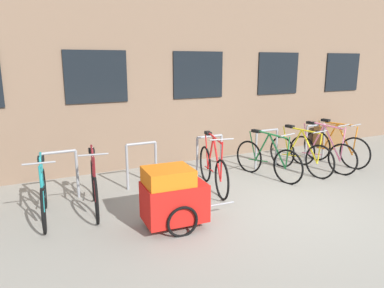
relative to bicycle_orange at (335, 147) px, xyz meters
name	(u,v)px	position (x,y,z in m)	size (l,w,h in m)	color
ground_plane	(283,204)	(-2.77, -1.41, -0.41)	(42.00, 42.00, 0.00)	gray
storefront_building	(145,51)	(-2.77, 5.49, 2.34)	(28.00, 7.44, 5.49)	#7A604C
bike_rack	(209,152)	(-3.17, 0.49, 0.14)	(6.63, 0.05, 0.90)	gray
bicycle_orange	(335,147)	(0.00, 0.00, 0.00)	(0.49, 1.72, 1.07)	black
bicycle_maroon	(94,187)	(-5.72, -0.19, -0.01)	(0.44, 1.72, 1.08)	black
bicycle_yellow	(300,155)	(-1.21, -0.12, -0.01)	(0.44, 1.76, 1.03)	black
bicycle_red	(213,168)	(-3.47, -0.20, 0.00)	(0.53, 1.75, 1.11)	black
bicycle_teal	(44,195)	(-6.50, -0.19, -0.03)	(0.44, 1.66, 1.05)	black
bicycle_green	(267,159)	(-2.09, -0.10, -0.01)	(0.54, 1.72, 1.03)	black
bicycle_pink	(322,152)	(-0.61, -0.17, -0.01)	(0.50, 1.71, 1.11)	black
bike_trailer	(173,196)	(-4.82, -1.38, 0.07)	(1.47, 0.73, 0.94)	red
planter_box	(328,136)	(1.30, 1.44, -0.11)	(0.70, 0.44, 0.60)	brown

